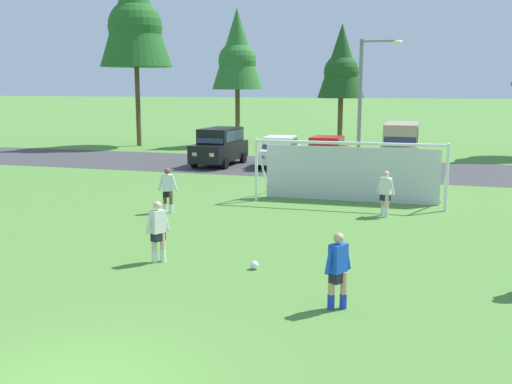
# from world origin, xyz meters

# --- Properties ---
(ground_plane) EXTENTS (400.00, 400.00, 0.00)m
(ground_plane) POSITION_xyz_m (0.00, 15.00, 0.00)
(ground_plane) COLOR #518438
(parking_lot_strip) EXTENTS (52.00, 8.40, 0.01)m
(parking_lot_strip) POSITION_xyz_m (0.00, 25.79, 0.00)
(parking_lot_strip) COLOR #3D3D3F
(parking_lot_strip) RESTS_ON ground
(soccer_ball) EXTENTS (0.22, 0.22, 0.22)m
(soccer_ball) POSITION_xyz_m (0.92, 6.65, 0.11)
(soccer_ball) COLOR white
(soccer_ball) RESTS_ON ground
(soccer_goal) EXTENTS (7.45, 2.06, 2.57)m
(soccer_goal) POSITION_xyz_m (2.04, 16.17, 1.29)
(soccer_goal) COLOR white
(soccer_goal) RESTS_ON ground
(player_striker_near) EXTENTS (0.71, 0.40, 1.64)m
(player_striker_near) POSITION_xyz_m (-4.10, 12.30, 0.82)
(player_striker_near) COLOR brown
(player_striker_near) RESTS_ON ground
(player_midfield_center) EXTENTS (0.70, 0.37, 1.64)m
(player_midfield_center) POSITION_xyz_m (3.62, 13.89, 0.82)
(player_midfield_center) COLOR beige
(player_midfield_center) RESTS_ON ground
(player_defender_far) EXTENTS (0.46, 0.66, 1.64)m
(player_defender_far) POSITION_xyz_m (-1.70, 6.53, 0.82)
(player_defender_far) COLOR beige
(player_defender_far) RESTS_ON ground
(player_winger_left) EXTENTS (0.51, 0.64, 1.64)m
(player_winger_left) POSITION_xyz_m (3.35, 4.57, 0.82)
(player_winger_left) COLOR tan
(player_winger_left) RESTS_ON ground
(parked_car_slot_far_left) EXTENTS (2.32, 4.69, 2.16)m
(parked_car_slot_far_left) POSITION_xyz_m (-6.75, 25.16, 1.11)
(parked_car_slot_far_left) COLOR black
(parked_car_slot_far_left) RESTS_ON ground
(parked_car_slot_left) EXTENTS (2.16, 4.26, 1.72)m
(parked_car_slot_left) POSITION_xyz_m (-3.26, 25.60, 0.88)
(parked_car_slot_left) COLOR silver
(parked_car_slot_left) RESTS_ON ground
(parked_car_slot_center_left) EXTENTS (2.17, 4.27, 1.72)m
(parked_car_slot_center_left) POSITION_xyz_m (-0.65, 26.26, 0.88)
(parked_car_slot_center_left) COLOR red
(parked_car_slot_center_left) RESTS_ON ground
(parked_car_slot_center) EXTENTS (2.26, 4.83, 2.52)m
(parked_car_slot_center) POSITION_xyz_m (3.46, 27.02, 1.34)
(parked_car_slot_center) COLOR tan
(parked_car_slot_center) RESTS_ON ground
(tree_left_edge) EXTENTS (5.40, 5.40, 14.39)m
(tree_left_edge) POSITION_xyz_m (-16.60, 33.96, 9.91)
(tree_left_edge) COLOR brown
(tree_left_edge) RESTS_ON ground
(tree_mid_left) EXTENTS (3.88, 3.88, 10.34)m
(tree_mid_left) POSITION_xyz_m (-9.34, 36.32, 7.11)
(tree_mid_left) COLOR brown
(tree_mid_left) RESTS_ON ground
(tree_center_back) EXTENTS (3.35, 3.35, 8.93)m
(tree_center_back) POSITION_xyz_m (-1.30, 35.67, 6.13)
(tree_center_back) COLOR brown
(tree_center_back) RESTS_ON ground
(street_lamp) EXTENTS (2.00, 0.32, 6.71)m
(street_lamp) POSITION_xyz_m (1.98, 21.00, 3.49)
(street_lamp) COLOR slate
(street_lamp) RESTS_ON ground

